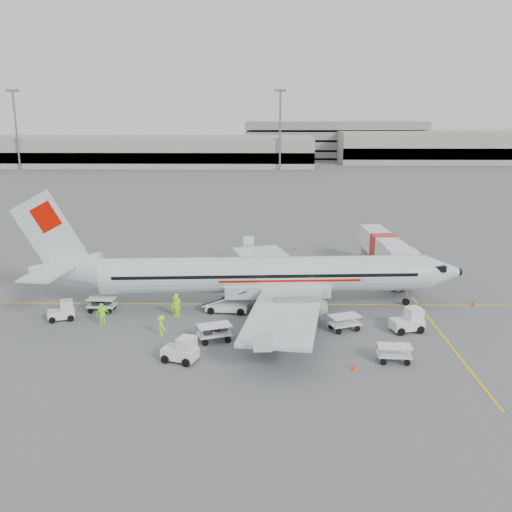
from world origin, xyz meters
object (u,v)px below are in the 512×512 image
object	(u,v)px
belt_loader	(227,298)
aircraft	(265,251)
tug_mid	(180,349)
tug_aft	(61,311)
jet_bridge	(383,255)
tug_fore	(407,320)

from	to	relation	value
belt_loader	aircraft	bearing A→B (deg)	27.95
aircraft	belt_loader	bearing A→B (deg)	-161.66
aircraft	tug_mid	distance (m)	12.92
tug_mid	tug_aft	xyz separation A→B (m)	(-10.58, 7.60, -0.09)
belt_loader	tug_aft	distance (m)	13.26
jet_bridge	belt_loader	bearing A→B (deg)	-145.73
aircraft	jet_bridge	size ratio (longest dim) A/B	2.29
belt_loader	tug_mid	distance (m)	9.96
tug_fore	tug_mid	world-z (taller)	tug_fore
belt_loader	tug_fore	distance (m)	14.43
tug_fore	belt_loader	bearing A→B (deg)	148.98
jet_bridge	tug_aft	distance (m)	31.34
aircraft	tug_mid	world-z (taller)	aircraft
jet_bridge	belt_loader	distance (m)	19.06
aircraft	tug_mid	size ratio (longest dim) A/B	15.83
belt_loader	tug_aft	size ratio (longest dim) A/B	2.22
tug_mid	jet_bridge	bearing A→B (deg)	69.61
jet_bridge	aircraft	bearing A→B (deg)	-142.37
belt_loader	tug_fore	bearing A→B (deg)	-10.16
jet_bridge	tug_fore	size ratio (longest dim) A/B	6.65
belt_loader	jet_bridge	bearing A→B (deg)	43.80
aircraft	tug_fore	bearing A→B (deg)	-29.84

